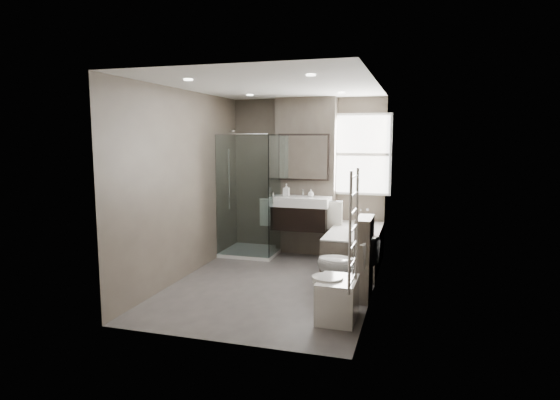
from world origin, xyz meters
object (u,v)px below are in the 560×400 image
at_px(toilet, 344,265).
at_px(bidet, 337,298).
at_px(vanity, 301,213).
at_px(bathtub, 355,247).

relative_size(toilet, bidet, 1.33).
distance_m(vanity, bidet, 2.69).
bearing_deg(toilet, bathtub, -158.72).
height_order(bathtub, bidet, bidet).
bearing_deg(bidet, toilet, 93.12).
bearing_deg(bathtub, bidet, -87.61).
height_order(vanity, bathtub, vanity).
relative_size(vanity, bathtub, 0.59).
distance_m(vanity, bathtub, 1.07).
xyz_separation_m(vanity, bathtub, (0.92, -0.33, -0.43)).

